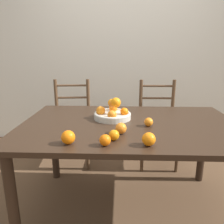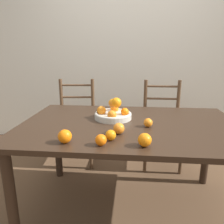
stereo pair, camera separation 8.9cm
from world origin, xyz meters
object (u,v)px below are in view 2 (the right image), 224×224
object	(u,v)px
orange_loose_2	(119,128)
chair_right	(162,126)
orange_loose_5	(145,140)
chair_left	(76,123)
orange_loose_0	(111,135)
orange_loose_1	(148,123)
orange_loose_3	(65,136)
fruit_bowl	(113,113)
orange_loose_4	(101,140)

from	to	relation	value
orange_loose_2	chair_right	size ratio (longest dim) A/B	0.08
orange_loose_5	chair_left	world-z (taller)	chair_left
orange_loose_5	orange_loose_0	bearing A→B (deg)	160.35
orange_loose_2	orange_loose_5	bearing A→B (deg)	-49.34
orange_loose_1	orange_loose_3	xyz separation A→B (m)	(-0.51, -0.34, 0.01)
orange_loose_5	fruit_bowl	bearing A→B (deg)	113.59
orange_loose_3	orange_loose_4	size ratio (longest dim) A/B	1.22
orange_loose_3	orange_loose_4	world-z (taller)	orange_loose_3
orange_loose_2	orange_loose_3	bearing A→B (deg)	-149.92
fruit_bowl	orange_loose_5	distance (m)	0.57
fruit_bowl	orange_loose_3	bearing A→B (deg)	-115.00
orange_loose_0	chair_left	size ratio (longest dim) A/B	0.07
orange_loose_0	orange_loose_5	distance (m)	0.21
orange_loose_3	orange_loose_5	size ratio (longest dim) A/B	1.04
orange_loose_3	fruit_bowl	bearing A→B (deg)	65.00
fruit_bowl	chair_left	size ratio (longest dim) A/B	0.31
orange_loose_3	orange_loose_0	bearing A→B (deg)	13.87
fruit_bowl	orange_loose_1	world-z (taller)	fruit_bowl
orange_loose_0	chair_right	world-z (taller)	chair_right
orange_loose_3	chair_right	distance (m)	1.47
orange_loose_4	chair_right	world-z (taller)	chair_right
orange_loose_0	orange_loose_2	size ratio (longest dim) A/B	0.89
orange_loose_1	orange_loose_2	world-z (taller)	orange_loose_2
orange_loose_3	chair_left	xyz separation A→B (m)	(-0.26, 1.22, -0.33)
orange_loose_0	orange_loose_2	bearing A→B (deg)	69.23
fruit_bowl	orange_loose_5	bearing A→B (deg)	-66.41
orange_loose_4	chair_left	bearing A→B (deg)	111.02
orange_loose_5	chair_right	xyz separation A→B (m)	(0.27, 1.23, -0.33)
fruit_bowl	orange_loose_2	distance (m)	0.34
fruit_bowl	orange_loose_3	distance (m)	0.57
orange_loose_3	chair_left	distance (m)	1.30
orange_loose_1	orange_loose_5	distance (m)	0.34
orange_loose_0	chair_right	distance (m)	1.29
fruit_bowl	orange_loose_3	xyz separation A→B (m)	(-0.24, -0.52, -0.01)
orange_loose_4	orange_loose_5	world-z (taller)	orange_loose_5
orange_loose_1	orange_loose_2	size ratio (longest dim) A/B	0.86
orange_loose_1	chair_right	size ratio (longest dim) A/B	0.07
orange_loose_3	chair_right	bearing A→B (deg)	58.99
orange_loose_1	orange_loose_0	bearing A→B (deg)	-132.12
chair_left	orange_loose_3	bearing A→B (deg)	-83.20
orange_loose_2	chair_left	xyz separation A→B (m)	(-0.57, 1.05, -0.33)
orange_loose_0	chair_right	xyz separation A→B (m)	(0.47, 1.16, -0.33)
chair_right	orange_loose_0	bearing A→B (deg)	-112.38
chair_right	orange_loose_2	bearing A→B (deg)	-112.52
fruit_bowl	chair_right	world-z (taller)	chair_right
fruit_bowl	orange_loose_4	size ratio (longest dim) A/B	4.43
orange_loose_0	orange_loose_2	world-z (taller)	orange_loose_2
fruit_bowl	orange_loose_4	bearing A→B (deg)	-92.45
orange_loose_4	orange_loose_5	bearing A→B (deg)	2.22
chair_right	orange_loose_4	bearing A→B (deg)	-112.97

